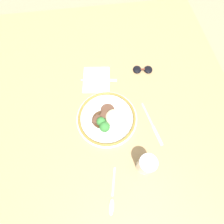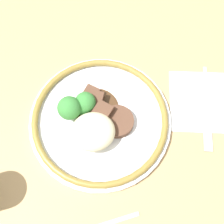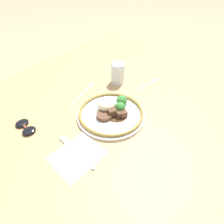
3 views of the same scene
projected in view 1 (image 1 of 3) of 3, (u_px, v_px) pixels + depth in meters
ground_plane at (108, 127)px, 0.80m from camera, size 8.00×8.00×0.00m
dining_table at (108, 126)px, 0.78m from camera, size 1.57×1.23×0.04m
napkin at (96, 80)px, 0.86m from camera, size 0.17×0.15×0.00m
plate at (107, 118)px, 0.75m from camera, size 0.26×0.26×0.07m
juice_glass at (146, 165)px, 0.65m from camera, size 0.07×0.07×0.10m
fork at (103, 80)px, 0.85m from camera, size 0.04×0.18×0.00m
knife at (152, 125)px, 0.76m from camera, size 0.21×0.05×0.00m
spoon at (112, 200)px, 0.64m from camera, size 0.16×0.05×0.01m
sunglasses at (143, 70)px, 0.87m from camera, size 0.06×0.10×0.01m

